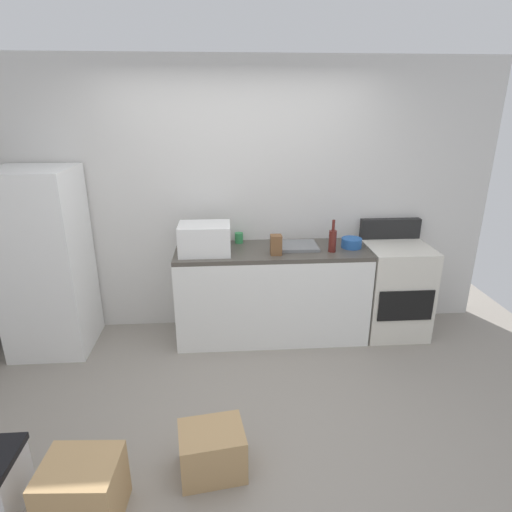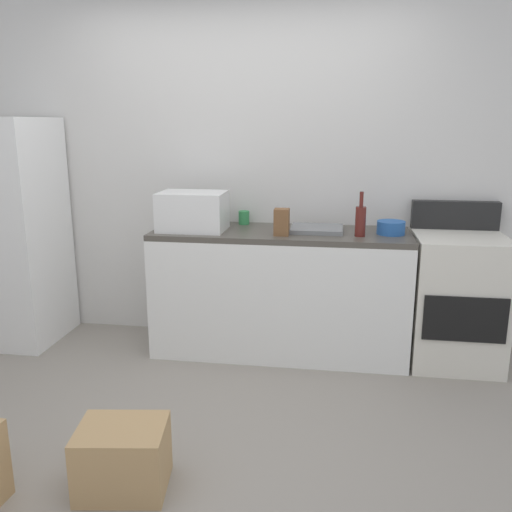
{
  "view_description": "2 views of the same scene",
  "coord_description": "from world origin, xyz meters",
  "px_view_note": "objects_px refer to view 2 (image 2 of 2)",
  "views": [
    {
      "loc": [
        -0.12,
        -2.56,
        2.19
      ],
      "look_at": [
        0.12,
        0.76,
        0.99
      ],
      "focal_mm": 29.97,
      "sensor_mm": 36.0,
      "label": 1
    },
    {
      "loc": [
        0.69,
        -2.52,
        1.64
      ],
      "look_at": [
        0.21,
        0.64,
        0.85
      ],
      "focal_mm": 37.93,
      "sensor_mm": 36.0,
      "label": 2
    }
  ],
  "objects_px": {
    "coffee_mug": "(244,218)",
    "knife_block": "(282,222)",
    "microwave": "(193,211)",
    "stove_oven": "(456,298)",
    "mixing_bowl": "(391,228)",
    "wine_bottle": "(360,220)",
    "cardboard_box_medium": "(123,458)",
    "refrigerator": "(9,232)"
  },
  "relations": [
    {
      "from": "coffee_mug",
      "to": "cardboard_box_medium",
      "type": "xyz_separation_m",
      "value": [
        -0.24,
        -1.87,
        -0.8
      ]
    },
    {
      "from": "wine_bottle",
      "to": "mixing_bowl",
      "type": "distance_m",
      "value": 0.24
    },
    {
      "from": "refrigerator",
      "to": "mixing_bowl",
      "type": "bearing_deg",
      "value": 0.98
    },
    {
      "from": "refrigerator",
      "to": "microwave",
      "type": "relative_size",
      "value": 3.65
    },
    {
      "from": "microwave",
      "to": "mixing_bowl",
      "type": "bearing_deg",
      "value": 2.43
    },
    {
      "from": "stove_oven",
      "to": "knife_block",
      "type": "bearing_deg",
      "value": -172.77
    },
    {
      "from": "coffee_mug",
      "to": "knife_block",
      "type": "height_order",
      "value": "knife_block"
    },
    {
      "from": "stove_oven",
      "to": "wine_bottle",
      "type": "relative_size",
      "value": 3.67
    },
    {
      "from": "stove_oven",
      "to": "cardboard_box_medium",
      "type": "distance_m",
      "value": 2.44
    },
    {
      "from": "microwave",
      "to": "coffee_mug",
      "type": "bearing_deg",
      "value": 40.85
    },
    {
      "from": "refrigerator",
      "to": "cardboard_box_medium",
      "type": "distance_m",
      "value": 2.31
    },
    {
      "from": "refrigerator",
      "to": "stove_oven",
      "type": "distance_m",
      "value": 3.29
    },
    {
      "from": "stove_oven",
      "to": "mixing_bowl",
      "type": "height_order",
      "value": "stove_oven"
    },
    {
      "from": "knife_block",
      "to": "wine_bottle",
      "type": "bearing_deg",
      "value": 4.43
    },
    {
      "from": "refrigerator",
      "to": "wine_bottle",
      "type": "bearing_deg",
      "value": -1.25
    },
    {
      "from": "refrigerator",
      "to": "wine_bottle",
      "type": "distance_m",
      "value": 2.6
    },
    {
      "from": "mixing_bowl",
      "to": "cardboard_box_medium",
      "type": "relative_size",
      "value": 0.48
    },
    {
      "from": "stove_oven",
      "to": "microwave",
      "type": "relative_size",
      "value": 2.39
    },
    {
      "from": "wine_bottle",
      "to": "mixing_bowl",
      "type": "bearing_deg",
      "value": 26.32
    },
    {
      "from": "microwave",
      "to": "coffee_mug",
      "type": "xyz_separation_m",
      "value": [
        0.32,
        0.28,
        -0.09
      ]
    },
    {
      "from": "stove_oven",
      "to": "knife_block",
      "type": "relative_size",
      "value": 6.11
    },
    {
      "from": "wine_bottle",
      "to": "knife_block",
      "type": "xyz_separation_m",
      "value": [
        -0.52,
        -0.04,
        -0.02
      ]
    },
    {
      "from": "stove_oven",
      "to": "wine_bottle",
      "type": "bearing_deg",
      "value": -170.63
    },
    {
      "from": "wine_bottle",
      "to": "cardboard_box_medium",
      "type": "height_order",
      "value": "wine_bottle"
    },
    {
      "from": "refrigerator",
      "to": "cardboard_box_medium",
      "type": "height_order",
      "value": "refrigerator"
    },
    {
      "from": "refrigerator",
      "to": "cardboard_box_medium",
      "type": "xyz_separation_m",
      "value": [
        1.51,
        -1.61,
        -0.69
      ]
    },
    {
      "from": "stove_oven",
      "to": "mixing_bowl",
      "type": "xyz_separation_m",
      "value": [
        -0.47,
        -0.01,
        0.48
      ]
    },
    {
      "from": "wine_bottle",
      "to": "mixing_bowl",
      "type": "xyz_separation_m",
      "value": [
        0.21,
        0.1,
        -0.06
      ]
    },
    {
      "from": "refrigerator",
      "to": "wine_bottle",
      "type": "relative_size",
      "value": 5.6
    },
    {
      "from": "stove_oven",
      "to": "coffee_mug",
      "type": "relative_size",
      "value": 11.0
    },
    {
      "from": "microwave",
      "to": "coffee_mug",
      "type": "distance_m",
      "value": 0.43
    },
    {
      "from": "cardboard_box_medium",
      "to": "coffee_mug",
      "type": "bearing_deg",
      "value": 82.64
    },
    {
      "from": "coffee_mug",
      "to": "cardboard_box_medium",
      "type": "distance_m",
      "value": 2.05
    },
    {
      "from": "knife_block",
      "to": "cardboard_box_medium",
      "type": "relative_size",
      "value": 0.45
    },
    {
      "from": "refrigerator",
      "to": "stove_oven",
      "type": "relative_size",
      "value": 1.53
    },
    {
      "from": "refrigerator",
      "to": "mixing_bowl",
      "type": "relative_size",
      "value": 8.83
    },
    {
      "from": "microwave",
      "to": "knife_block",
      "type": "bearing_deg",
      "value": -7.72
    },
    {
      "from": "mixing_bowl",
      "to": "cardboard_box_medium",
      "type": "distance_m",
      "value": 2.25
    },
    {
      "from": "coffee_mug",
      "to": "knife_block",
      "type": "distance_m",
      "value": 0.48
    },
    {
      "from": "microwave",
      "to": "wine_bottle",
      "type": "relative_size",
      "value": 1.53
    },
    {
      "from": "coffee_mug",
      "to": "mixing_bowl",
      "type": "distance_m",
      "value": 1.08
    },
    {
      "from": "cardboard_box_medium",
      "to": "stove_oven",
      "type": "bearing_deg",
      "value": 43.38
    }
  ]
}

